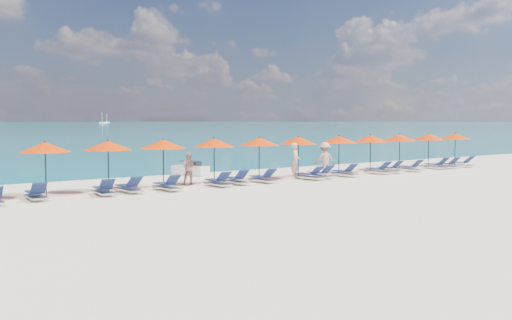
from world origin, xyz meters
TOP-DOWN VIEW (x-y plane):
  - ground at (0.00, 0.00)m, footprint 1400.00×1400.00m
  - sailboat_near at (168.25, 480.12)m, footprint 5.51×1.84m
  - sailboat_far at (203.81, 562.59)m, footprint 5.30×1.77m
  - jetski at (-0.24, 9.11)m, footprint 1.55×2.35m
  - beachgoer_a at (3.28, 4.00)m, footprint 0.82×0.82m
  - beachgoer_b at (-2.58, 4.92)m, footprint 0.88×0.73m
  - beachgoer_c at (5.55, 4.21)m, footprint 1.33×0.87m
  - umbrella_3 at (-9.48, 4.56)m, footprint 2.10×2.10m
  - umbrella_4 at (-6.76, 4.69)m, footprint 2.10×2.10m
  - umbrella_5 at (-4.14, 4.62)m, footprint 2.10×2.10m
  - umbrella_6 at (-1.38, 4.62)m, footprint 2.10×2.10m
  - umbrella_7 at (1.33, 4.58)m, footprint 2.10×2.10m
  - umbrella_8 at (4.04, 4.67)m, footprint 2.10×2.10m
  - umbrella_9 at (6.90, 4.48)m, footprint 2.10×2.10m
  - umbrella_10 at (9.58, 4.57)m, footprint 2.10×2.10m
  - umbrella_11 at (12.36, 4.71)m, footprint 2.10×2.10m
  - umbrella_12 at (15.18, 4.66)m, footprint 2.10×2.10m
  - umbrella_13 at (17.92, 4.58)m, footprint 2.10×2.10m
  - lounger_5 at (-10.13, 3.57)m, footprint 0.70×1.73m
  - lounger_6 at (-7.46, 3.41)m, footprint 0.79×1.75m
  - lounger_7 at (-6.28, 3.60)m, footprint 0.73×1.74m
  - lounger_8 at (-4.60, 3.32)m, footprint 0.68×1.72m
  - lounger_9 at (-1.94, 3.37)m, footprint 0.64×1.71m
  - lounger_10 at (-0.75, 3.60)m, footprint 0.71×1.73m
  - lounger_11 at (0.78, 3.49)m, footprint 0.66×1.72m
  - lounger_12 at (3.63, 3.22)m, footprint 0.74×1.74m
  - lounger_13 at (4.60, 3.44)m, footprint 0.68×1.72m
  - lounger_14 at (6.34, 3.41)m, footprint 0.69×1.73m
  - lounger_15 at (9.01, 3.39)m, footprint 0.63×1.70m
  - lounger_16 at (10.13, 3.49)m, footprint 0.72×1.73m
  - lounger_17 at (11.77, 3.33)m, footprint 0.63×1.70m
  - lounger_18 at (14.59, 3.56)m, footprint 0.71×1.73m
  - lounger_19 at (15.66, 3.49)m, footprint 0.74×1.74m
  - lounger_20 at (17.30, 3.56)m, footprint 0.62×1.70m

SIDE VIEW (x-z plane):
  - ground at x=0.00m, z-range 0.00..0.00m
  - lounger_5 at x=-10.13m, z-range -0.09..0.56m
  - lounger_6 at x=-7.46m, z-range -0.09..0.56m
  - lounger_7 at x=-6.28m, z-range -0.09..0.56m
  - lounger_8 at x=-4.60m, z-range -0.09..0.56m
  - lounger_9 at x=-1.94m, z-range -0.09..0.56m
  - lounger_10 at x=-0.75m, z-range -0.09..0.56m
  - lounger_11 at x=0.78m, z-range -0.09..0.56m
  - lounger_12 at x=3.63m, z-range -0.09..0.56m
  - lounger_13 at x=4.60m, z-range -0.09..0.56m
  - lounger_14 at x=6.34m, z-range -0.09..0.56m
  - lounger_15 at x=9.01m, z-range -0.09..0.56m
  - lounger_16 at x=10.13m, z-range -0.09..0.56m
  - lounger_17 at x=11.77m, z-range -0.09..0.56m
  - lounger_18 at x=14.59m, z-range -0.09..0.56m
  - lounger_19 at x=15.66m, z-range -0.09..0.56m
  - lounger_20 at x=17.30m, z-range -0.09..0.56m
  - jetski at x=-0.24m, z-range -0.07..0.72m
  - beachgoer_b at x=-2.58m, z-range 0.00..1.57m
  - beachgoer_c at x=5.55m, z-range 0.00..1.89m
  - beachgoer_a at x=3.28m, z-range 0.00..1.92m
  - sailboat_far at x=203.81m, z-range -3.86..5.86m
  - sailboat_near at x=168.25m, z-range -4.01..6.09m
  - umbrella_3 at x=-9.48m, z-range 0.88..3.16m
  - umbrella_4 at x=-6.76m, z-range 0.88..3.16m
  - umbrella_5 at x=-4.14m, z-range 0.88..3.16m
  - umbrella_6 at x=-1.38m, z-range 0.88..3.16m
  - umbrella_7 at x=1.33m, z-range 0.88..3.16m
  - umbrella_8 at x=4.04m, z-range 0.88..3.16m
  - umbrella_9 at x=6.90m, z-range 0.88..3.16m
  - umbrella_10 at x=9.58m, z-range 0.88..3.16m
  - umbrella_11 at x=12.36m, z-range 0.88..3.16m
  - umbrella_12 at x=15.18m, z-range 0.88..3.16m
  - umbrella_13 at x=17.92m, z-range 0.88..3.16m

